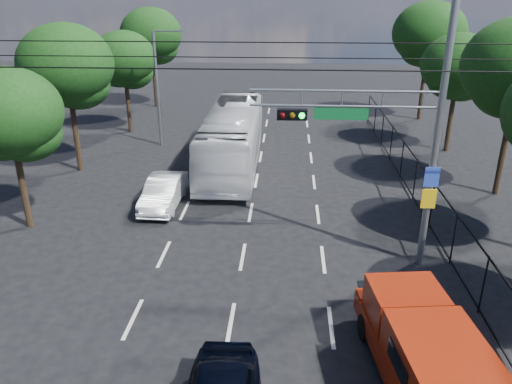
# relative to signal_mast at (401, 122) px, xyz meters

# --- Properties ---
(lane_markings) EXTENTS (6.12, 38.00, 0.01)m
(lane_markings) POSITION_rel_signal_mast_xyz_m (-5.28, 6.01, -5.24)
(lane_markings) COLOR beige
(lane_markings) RESTS_ON ground
(signal_mast) EXTENTS (6.43, 0.39, 9.50)m
(signal_mast) POSITION_rel_signal_mast_xyz_m (0.00, 0.00, 0.00)
(signal_mast) COLOR slate
(signal_mast) RESTS_ON ground
(streetlight_left) EXTENTS (2.09, 0.22, 7.08)m
(streetlight_left) POSITION_rel_signal_mast_xyz_m (-11.62, 14.01, -1.30)
(streetlight_left) COLOR slate
(streetlight_left) RESTS_ON ground
(utility_wires) EXTENTS (22.00, 5.04, 0.74)m
(utility_wires) POSITION_rel_signal_mast_xyz_m (-5.28, 0.84, 1.99)
(utility_wires) COLOR black
(utility_wires) RESTS_ON ground
(fence_right) EXTENTS (0.06, 34.03, 2.00)m
(fence_right) POSITION_rel_signal_mast_xyz_m (2.32, 4.18, -4.21)
(fence_right) COLOR black
(fence_right) RESTS_ON ground
(tree_right_d) EXTENTS (4.32, 4.32, 7.02)m
(tree_right_d) POSITION_rel_signal_mast_xyz_m (6.13, 14.03, -0.39)
(tree_right_d) COLOR black
(tree_right_d) RESTS_ON ground
(tree_right_e) EXTENTS (5.28, 5.28, 8.58)m
(tree_right_e) POSITION_rel_signal_mast_xyz_m (6.33, 22.03, 0.69)
(tree_right_e) COLOR black
(tree_right_e) RESTS_ON ground
(tree_left_b) EXTENTS (4.08, 4.08, 6.63)m
(tree_left_b) POSITION_rel_signal_mast_xyz_m (-14.47, 2.03, -0.66)
(tree_left_b) COLOR black
(tree_left_b) RESTS_ON ground
(tree_left_c) EXTENTS (4.80, 4.80, 7.80)m
(tree_left_c) POSITION_rel_signal_mast_xyz_m (-15.07, 9.03, 0.15)
(tree_left_c) COLOR black
(tree_left_c) RESTS_ON ground
(tree_left_d) EXTENTS (4.20, 4.20, 6.83)m
(tree_left_d) POSITION_rel_signal_mast_xyz_m (-14.67, 17.03, -0.52)
(tree_left_d) COLOR black
(tree_left_d) RESTS_ON ground
(tree_left_e) EXTENTS (4.92, 4.92, 7.99)m
(tree_left_e) POSITION_rel_signal_mast_xyz_m (-14.87, 25.03, 0.29)
(tree_left_e) COLOR black
(tree_left_e) RESTS_ON ground
(red_pickup) EXTENTS (2.62, 5.68, 2.05)m
(red_pickup) POSITION_rel_signal_mast_xyz_m (-0.27, -6.03, -4.15)
(red_pickup) COLOR black
(red_pickup) RESTS_ON ground
(white_bus) EXTENTS (2.88, 11.85, 3.29)m
(white_bus) POSITION_rel_signal_mast_xyz_m (-6.77, 10.39, -3.60)
(white_bus) COLOR silver
(white_bus) RESTS_ON ground
(white_van) EXTENTS (1.50, 4.14, 1.36)m
(white_van) POSITION_rel_signal_mast_xyz_m (-9.32, 4.51, -4.56)
(white_van) COLOR white
(white_van) RESTS_ON ground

